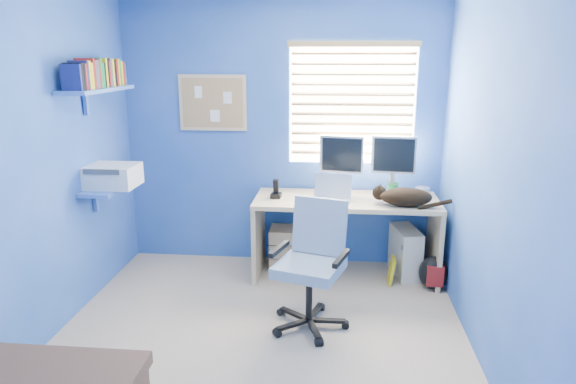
# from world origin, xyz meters

# --- Properties ---
(floor) EXTENTS (3.00, 3.20, 0.00)m
(floor) POSITION_xyz_m (0.00, 0.00, 0.00)
(floor) COLOR tan
(floor) RESTS_ON ground
(wall_back) EXTENTS (3.00, 0.01, 2.50)m
(wall_back) POSITION_xyz_m (0.00, 1.60, 1.25)
(wall_back) COLOR #2151A6
(wall_back) RESTS_ON ground
(wall_front) EXTENTS (3.00, 0.01, 2.50)m
(wall_front) POSITION_xyz_m (0.00, -1.60, 1.25)
(wall_front) COLOR #2151A6
(wall_front) RESTS_ON ground
(wall_left) EXTENTS (0.01, 3.20, 2.50)m
(wall_left) POSITION_xyz_m (-1.50, 0.00, 1.25)
(wall_left) COLOR #2151A6
(wall_left) RESTS_ON ground
(wall_right) EXTENTS (0.01, 3.20, 2.50)m
(wall_right) POSITION_xyz_m (1.50, 0.00, 1.25)
(wall_right) COLOR #2151A6
(wall_right) RESTS_ON ground
(desk) EXTENTS (1.64, 0.65, 0.74)m
(desk) POSITION_xyz_m (0.62, 1.26, 0.37)
(desk) COLOR tan
(desk) RESTS_ON floor
(laptop) EXTENTS (0.37, 0.31, 0.22)m
(laptop) POSITION_xyz_m (0.48, 1.11, 0.85)
(laptop) COLOR silver
(laptop) RESTS_ON desk
(monitor_left) EXTENTS (0.41, 0.19, 0.54)m
(monitor_left) POSITION_xyz_m (0.57, 1.43, 1.01)
(monitor_left) COLOR silver
(monitor_left) RESTS_ON desk
(monitor_right) EXTENTS (0.41, 0.16, 0.54)m
(monitor_right) POSITION_xyz_m (1.04, 1.46, 1.01)
(monitor_right) COLOR silver
(monitor_right) RESTS_ON desk
(phone) EXTENTS (0.10, 0.11, 0.17)m
(phone) POSITION_xyz_m (-0.01, 1.23, 0.82)
(phone) COLOR black
(phone) RESTS_ON desk
(mug) EXTENTS (0.10, 0.09, 0.10)m
(mug) POSITION_xyz_m (1.05, 1.47, 0.79)
(mug) COLOR #177E39
(mug) RESTS_ON desk
(cd_spindle) EXTENTS (0.13, 0.13, 0.07)m
(cd_spindle) POSITION_xyz_m (1.32, 1.46, 0.78)
(cd_spindle) COLOR silver
(cd_spindle) RESTS_ON desk
(cat) EXTENTS (0.49, 0.35, 0.16)m
(cat) POSITION_xyz_m (1.12, 1.07, 0.82)
(cat) COLOR black
(cat) RESTS_ON desk
(tower_pc) EXTENTS (0.27, 0.47, 0.45)m
(tower_pc) POSITION_xyz_m (1.17, 1.32, 0.23)
(tower_pc) COLOR beige
(tower_pc) RESTS_ON floor
(drawer_boxes) EXTENTS (0.35, 0.28, 0.41)m
(drawer_boxes) POSITION_xyz_m (0.09, 1.38, 0.20)
(drawer_boxes) COLOR #CFB689
(drawer_boxes) RESTS_ON floor
(yellow_book) EXTENTS (0.03, 0.17, 0.24)m
(yellow_book) POSITION_xyz_m (1.03, 1.12, 0.12)
(yellow_book) COLOR yellow
(yellow_book) RESTS_ON floor
(backpack) EXTENTS (0.26, 0.20, 0.30)m
(backpack) POSITION_xyz_m (1.39, 1.04, 0.15)
(backpack) COLOR black
(backpack) RESTS_ON floor
(office_chair) EXTENTS (0.69, 0.69, 0.95)m
(office_chair) POSITION_xyz_m (0.36, 0.33, 0.35)
(office_chair) COLOR black
(office_chair) RESTS_ON floor
(window_blinds) EXTENTS (1.15, 0.05, 1.10)m
(window_blinds) POSITION_xyz_m (0.65, 1.57, 1.55)
(window_blinds) COLOR white
(window_blinds) RESTS_ON ground
(corkboard) EXTENTS (0.64, 0.02, 0.52)m
(corkboard) POSITION_xyz_m (-0.65, 1.58, 1.55)
(corkboard) COLOR tan
(corkboard) RESTS_ON ground
(wall_shelves) EXTENTS (0.42, 0.90, 1.05)m
(wall_shelves) POSITION_xyz_m (-1.35, 0.75, 1.43)
(wall_shelves) COLOR #4672C6
(wall_shelves) RESTS_ON ground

